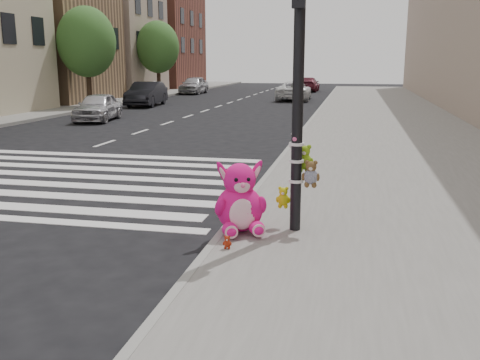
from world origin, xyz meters
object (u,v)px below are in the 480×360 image
(red_teddy, at_px, (227,242))
(car_dark_far, at_px, (146,94))
(car_white_near, at_px, (294,91))
(signal_pole, at_px, (299,119))
(pink_bunny, at_px, (240,203))
(car_silver_far, at_px, (98,107))

(red_teddy, relative_size, car_dark_far, 0.04)
(car_white_near, bearing_deg, signal_pole, 94.45)
(car_white_near, bearing_deg, pink_bunny, 92.81)
(pink_bunny, relative_size, car_silver_far, 0.30)
(signal_pole, height_order, car_white_near, signal_pole)
(red_teddy, distance_m, car_silver_far, 18.28)
(red_teddy, height_order, car_dark_far, car_dark_far)
(pink_bunny, xyz_separation_m, car_silver_far, (-9.66, 14.76, 0.04))
(car_silver_far, bearing_deg, car_dark_far, 87.14)
(signal_pole, xyz_separation_m, pink_bunny, (-0.81, -0.30, -1.21))
(red_teddy, relative_size, car_silver_far, 0.05)
(pink_bunny, height_order, car_silver_far, car_silver_far)
(pink_bunny, height_order, red_teddy, pink_bunny)
(signal_pole, height_order, car_dark_far, signal_pole)
(pink_bunny, xyz_separation_m, car_white_near, (-2.51, 29.38, 0.06))
(red_teddy, xyz_separation_m, car_dark_far, (-10.58, 23.65, 0.48))
(car_white_near, bearing_deg, car_dark_far, 36.69)
(car_dark_far, bearing_deg, car_white_near, 33.66)
(pink_bunny, bearing_deg, car_dark_far, 92.12)
(car_silver_far, bearing_deg, pink_bunny, -66.17)
(car_silver_far, bearing_deg, red_teddy, -67.51)
(car_silver_far, xyz_separation_m, car_dark_far, (-0.93, 8.13, 0.09))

